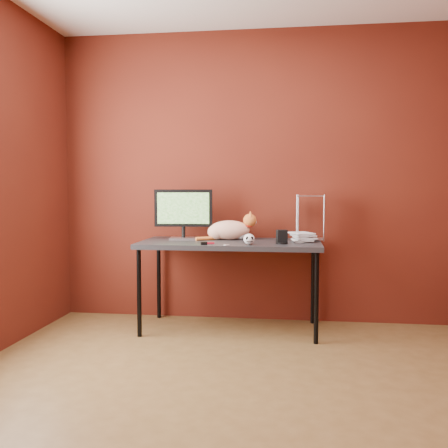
# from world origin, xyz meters

# --- Properties ---
(room) EXTENTS (3.52, 3.52, 2.61)m
(room) POSITION_xyz_m (0.00, 0.00, 1.45)
(room) COLOR brown
(room) RESTS_ON ground
(desk) EXTENTS (1.50, 0.70, 0.75)m
(desk) POSITION_xyz_m (-0.15, 1.37, 0.70)
(desk) COLOR black
(desk) RESTS_ON ground
(monitor) EXTENTS (0.50, 0.18, 0.43)m
(monitor) POSITION_xyz_m (-0.57, 1.47, 0.99)
(monitor) COLOR silver
(monitor) RESTS_ON desk
(cat) EXTENTS (0.51, 0.26, 0.25)m
(cat) POSITION_xyz_m (-0.17, 1.51, 0.84)
(cat) COLOR orange
(cat) RESTS_ON desk
(skull_mug) EXTENTS (0.09, 0.09, 0.09)m
(skull_mug) POSITION_xyz_m (0.03, 1.14, 0.79)
(skull_mug) COLOR white
(skull_mug) RESTS_ON desk
(speaker) EXTENTS (0.10, 0.10, 0.11)m
(speaker) POSITION_xyz_m (0.28, 1.24, 0.80)
(speaker) COLOR black
(speaker) RESTS_ON desk
(book_stack) EXTENTS (0.24, 0.27, 0.87)m
(book_stack) POSITION_xyz_m (0.38, 1.43, 1.19)
(book_stack) COLOR beige
(book_stack) RESTS_ON desk
(wire_rack) EXTENTS (0.24, 0.20, 0.39)m
(wire_rack) POSITION_xyz_m (0.52, 1.57, 0.94)
(wire_rack) COLOR silver
(wire_rack) RESTS_ON desk
(pocket_knife) EXTENTS (0.07, 0.03, 0.01)m
(pocket_knife) POSITION_xyz_m (-0.29, 1.16, 0.76)
(pocket_knife) COLOR #A90D1D
(pocket_knife) RESTS_ON desk
(black_gadget) EXTENTS (0.06, 0.04, 0.02)m
(black_gadget) POSITION_xyz_m (-0.32, 1.08, 0.76)
(black_gadget) COLOR black
(black_gadget) RESTS_ON desk
(washer) EXTENTS (0.05, 0.05, 0.00)m
(washer) POSITION_xyz_m (-0.15, 1.08, 0.75)
(washer) COLOR silver
(washer) RESTS_ON desk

